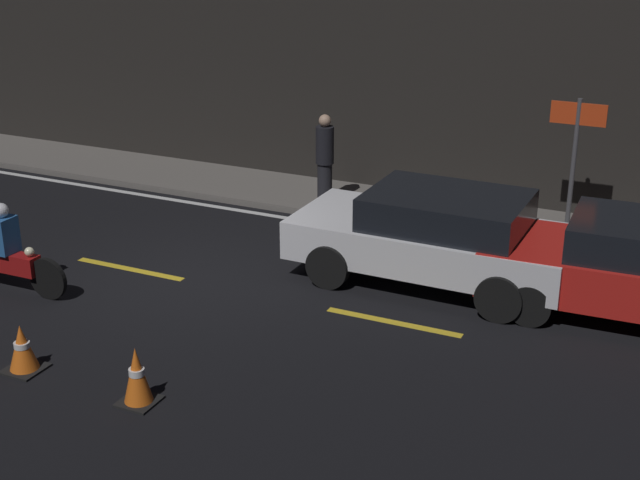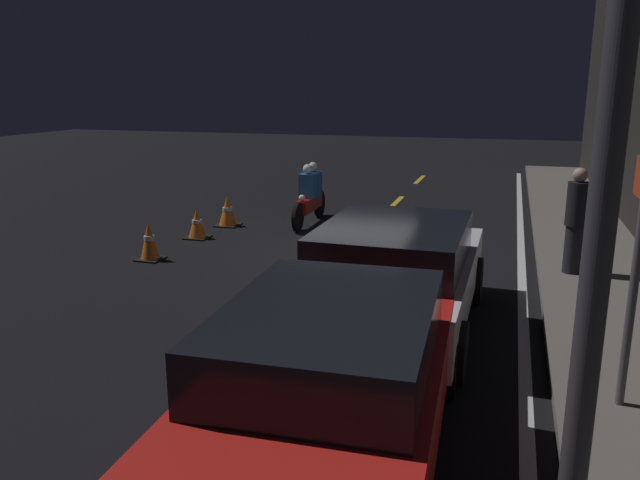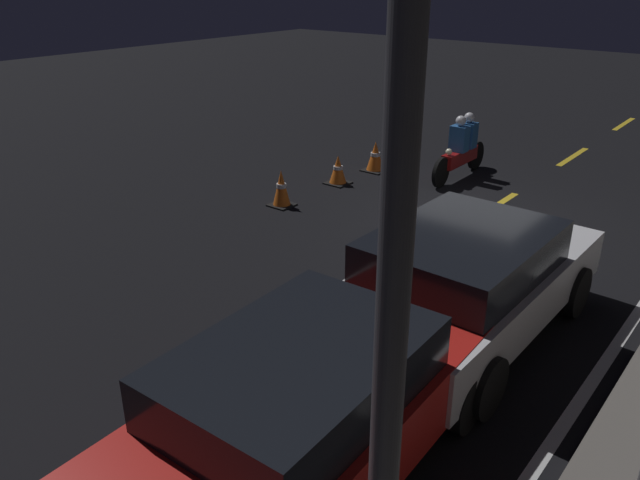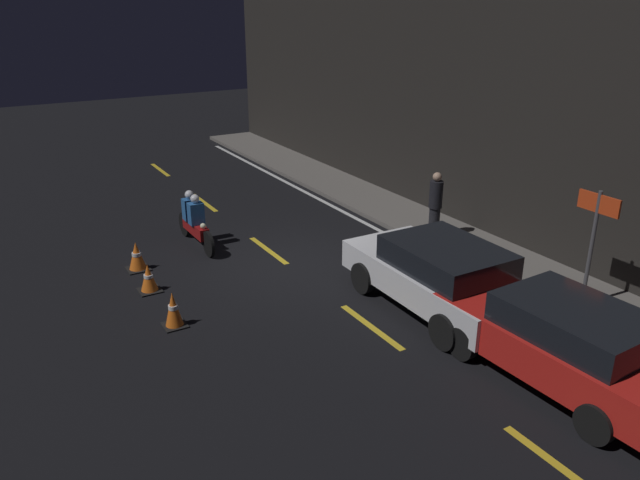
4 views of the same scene
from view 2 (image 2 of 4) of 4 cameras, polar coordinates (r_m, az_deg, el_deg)
The scene contains 15 objects.
ground_plane at distance 11.91m, azimuth 2.24°, elevation -1.15°, with size 56.00×56.00×0.00m, color black.
raised_curb at distance 11.63m, azimuth 23.95°, elevation -2.40°, with size 28.00×1.92×0.13m.
lane_dash_a at distance 21.55m, azimuth 9.09°, elevation 5.48°, with size 2.00×0.14×0.01m.
lane_dash_b at distance 17.16m, azimuth 6.96°, elevation 3.43°, with size 2.00×0.14×0.01m.
lane_dash_c at distance 12.84m, azimuth 3.39°, elevation -0.02°, with size 2.00×0.14×0.01m.
lane_dash_d at distance 8.72m, azimuth -3.69°, elevation -6.83°, with size 2.00×0.14×0.01m.
lane_solid_kerb at distance 11.55m, azimuth 17.95°, elevation -2.29°, with size 25.20×0.14×0.01m.
sedan_white at distance 8.01m, azimuth 6.91°, elevation -2.94°, with size 4.28×2.07×1.44m.
taxi_red at distance 5.28m, azimuth 1.28°, elevation -12.23°, with size 4.28×2.03×1.43m.
motorcycle at distance 14.31m, azimuth -0.92°, elevation 4.08°, with size 2.31×0.37×1.39m.
traffic_cone_near at distance 14.27m, azimuth -8.47°, elevation 2.60°, with size 0.51×0.51×0.68m.
traffic_cone_mid at distance 13.20m, azimuth -11.18°, elevation 1.46°, with size 0.47×0.47×0.62m.
traffic_cone_far at distance 11.73m, azimuth -15.34°, elevation -0.09°, with size 0.44×0.44×0.72m.
pedestrian at distance 10.78m, azimuth 22.34°, elevation 1.70°, with size 0.34×0.34×1.71m.
street_lamp at distance 3.08m, azimuth 25.75°, elevation 15.37°, with size 0.28×0.28×5.76m.
Camera 2 is at (11.12, 2.91, 3.08)m, focal length 35.00 mm.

